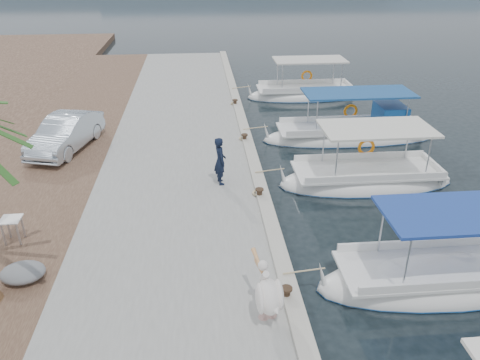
{
  "coord_description": "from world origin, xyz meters",
  "views": [
    {
      "loc": [
        -2.22,
        -12.02,
        8.02
      ],
      "look_at": [
        -1.0,
        1.47,
        1.2
      ],
      "focal_mm": 35.0,
      "sensor_mm": 36.0,
      "label": 1
    }
  ],
  "objects_px": {
    "parked_car": "(66,133)",
    "fisherman": "(220,161)",
    "fishing_caique_d": "(352,135)",
    "fishing_caique_e": "(305,95)",
    "pelican": "(268,294)",
    "fishing_caique_c": "(366,180)",
    "fishing_caique_b": "(442,280)"
  },
  "relations": [
    {
      "from": "pelican",
      "to": "fishing_caique_d",
      "type": "bearing_deg",
      "value": 64.35
    },
    {
      "from": "fishing_caique_b",
      "to": "pelican",
      "type": "xyz_separation_m",
      "value": [
        -4.84,
        -1.32,
        1.03
      ]
    },
    {
      "from": "fishing_caique_c",
      "to": "fisherman",
      "type": "distance_m",
      "value": 5.62
    },
    {
      "from": "fishing_caique_d",
      "to": "fishing_caique_c",
      "type": "bearing_deg",
      "value": -100.58
    },
    {
      "from": "fishing_caique_d",
      "to": "fisherman",
      "type": "bearing_deg",
      "value": -142.23
    },
    {
      "from": "fisherman",
      "to": "fishing_caique_e",
      "type": "bearing_deg",
      "value": -37.36
    },
    {
      "from": "fishing_caique_b",
      "to": "fishing_caique_e",
      "type": "relative_size",
      "value": 1.0
    },
    {
      "from": "fishing_caique_d",
      "to": "pelican",
      "type": "height_order",
      "value": "fishing_caique_d"
    },
    {
      "from": "fishing_caique_c",
      "to": "pelican",
      "type": "xyz_separation_m",
      "value": [
        -4.76,
        -7.19,
        1.03
      ]
    },
    {
      "from": "fishing_caique_d",
      "to": "parked_car",
      "type": "bearing_deg",
      "value": -174.32
    },
    {
      "from": "pelican",
      "to": "fisherman",
      "type": "height_order",
      "value": "fisherman"
    },
    {
      "from": "fishing_caique_c",
      "to": "parked_car",
      "type": "relative_size",
      "value": 1.57
    },
    {
      "from": "fishing_caique_e",
      "to": "pelican",
      "type": "distance_m",
      "value": 18.99
    },
    {
      "from": "fishing_caique_e",
      "to": "parked_car",
      "type": "xyz_separation_m",
      "value": [
        -11.65,
        -7.93,
        1.07
      ]
    },
    {
      "from": "pelican",
      "to": "fisherman",
      "type": "bearing_deg",
      "value": 95.98
    },
    {
      "from": "fishing_caique_c",
      "to": "parked_car",
      "type": "distance_m",
      "value": 12.04
    },
    {
      "from": "fishing_caique_b",
      "to": "fishing_caique_c",
      "type": "bearing_deg",
      "value": 90.8
    },
    {
      "from": "fishing_caique_d",
      "to": "fishing_caique_e",
      "type": "distance_m",
      "value": 6.74
    },
    {
      "from": "fishing_caique_b",
      "to": "pelican",
      "type": "distance_m",
      "value": 5.12
    },
    {
      "from": "fishing_caique_e",
      "to": "pelican",
      "type": "height_order",
      "value": "fishing_caique_e"
    },
    {
      "from": "fishing_caique_b",
      "to": "parked_car",
      "type": "height_order",
      "value": "fishing_caique_b"
    },
    {
      "from": "fishing_caique_e",
      "to": "fisherman",
      "type": "relative_size",
      "value": 3.99
    },
    {
      "from": "fishing_caique_b",
      "to": "parked_car",
      "type": "distance_m",
      "value": 14.81
    },
    {
      "from": "pelican",
      "to": "fishing_caique_b",
      "type": "bearing_deg",
      "value": 15.21
    },
    {
      "from": "fishing_caique_d",
      "to": "pelican",
      "type": "xyz_separation_m",
      "value": [
        -5.59,
        -11.64,
        0.97
      ]
    },
    {
      "from": "pelican",
      "to": "fishing_caique_c",
      "type": "bearing_deg",
      "value": 56.52
    },
    {
      "from": "fishing_caique_d",
      "to": "fishing_caique_e",
      "type": "xyz_separation_m",
      "value": [
        -0.73,
        6.7,
        -0.06
      ]
    },
    {
      "from": "parked_car",
      "to": "fishing_caique_b",
      "type": "bearing_deg",
      "value": -22.73
    },
    {
      "from": "fishing_caique_c",
      "to": "fishing_caique_d",
      "type": "xyz_separation_m",
      "value": [
        0.83,
        4.44,
        0.06
      ]
    },
    {
      "from": "fishing_caique_e",
      "to": "fisherman",
      "type": "xyz_separation_m",
      "value": [
        -5.56,
        -11.58,
        1.23
      ]
    },
    {
      "from": "parked_car",
      "to": "fisherman",
      "type": "bearing_deg",
      "value": -15.66
    },
    {
      "from": "parked_car",
      "to": "fishing_caique_d",
      "type": "bearing_deg",
      "value": 20.93
    }
  ]
}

